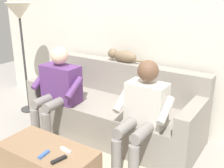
% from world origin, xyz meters
% --- Properties ---
extents(ground_plane, '(8.00, 8.00, 0.00)m').
position_xyz_m(ground_plane, '(0.00, 0.60, 0.00)').
color(ground_plane, gray).
extents(back_wall, '(4.84, 0.06, 2.67)m').
position_xyz_m(back_wall, '(0.00, -0.61, 1.34)').
color(back_wall, beige).
rests_on(back_wall, ground).
extents(couch, '(2.06, 0.83, 0.83)m').
position_xyz_m(couch, '(0.00, -0.14, 0.29)').
color(couch, gray).
rests_on(couch, ground).
extents(coffee_table, '(0.89, 0.43, 0.38)m').
position_xyz_m(coffee_table, '(0.00, 1.01, 0.19)').
color(coffee_table, '#8C6B4C').
rests_on(coffee_table, ground).
extents(person_left_seated, '(0.54, 0.57, 1.08)m').
position_xyz_m(person_left_seated, '(-0.56, 0.29, 0.60)').
color(person_left_seated, beige).
rests_on(person_left_seated, ground).
extents(person_right_seated, '(0.61, 0.53, 1.08)m').
position_xyz_m(person_right_seated, '(0.56, 0.26, 0.61)').
color(person_right_seated, '#5B3370').
rests_on(person_right_seated, ground).
extents(cat_on_backrest, '(0.55, 0.13, 0.16)m').
position_xyz_m(cat_on_backrest, '(0.09, -0.41, 0.91)').
color(cat_on_backrest, '#756047').
rests_on(cat_on_backrest, couch).
extents(remote_white, '(0.12, 0.05, 0.02)m').
position_xyz_m(remote_white, '(-0.17, 0.96, 0.39)').
color(remote_white, white).
rests_on(remote_white, coffee_table).
extents(remote_blue, '(0.04, 0.12, 0.02)m').
position_xyz_m(remote_blue, '(-0.06, 1.11, 0.39)').
color(remote_blue, '#3860B7').
rests_on(remote_blue, coffee_table).
extents(remote_black, '(0.06, 0.14, 0.02)m').
position_xyz_m(remote_black, '(-0.22, 1.10, 0.39)').
color(remote_black, black).
rests_on(remote_black, coffee_table).
extents(floor_lamp, '(0.34, 0.34, 1.53)m').
position_xyz_m(floor_lamp, '(1.44, -0.01, 1.33)').
color(floor_lamp, '#2D2D2D').
rests_on(floor_lamp, ground).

